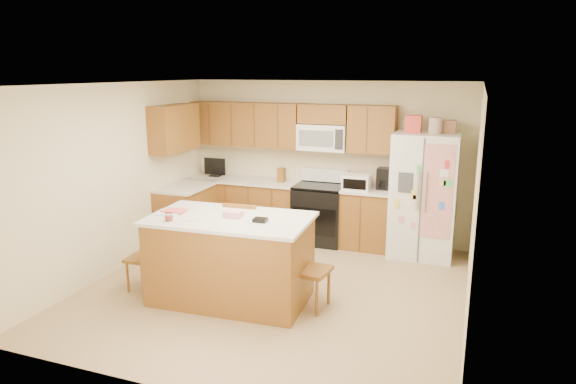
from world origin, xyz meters
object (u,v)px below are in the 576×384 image
at_px(windsor_chair_left, 145,257).
at_px(windsor_chair_right, 309,269).
at_px(stove, 320,213).
at_px(island, 231,258).
at_px(windsor_chair_back, 245,244).
at_px(refrigerator, 424,194).

xyz_separation_m(windsor_chair_left, windsor_chair_right, (2.04, 0.22, 0.04)).
bearing_deg(windsor_chair_left, stove, 59.09).
xyz_separation_m(island, windsor_chair_back, (-0.08, 0.56, -0.01)).
height_order(island, windsor_chair_left, island).
bearing_deg(refrigerator, windsor_chair_back, -138.99).
bearing_deg(refrigerator, windsor_chair_right, -114.80).
height_order(island, windsor_chair_back, island).
distance_m(windsor_chair_left, windsor_chair_right, 2.06).
bearing_deg(windsor_chair_back, windsor_chair_right, -24.00).
distance_m(refrigerator, island, 3.06).
bearing_deg(island, stove, 81.09).
relative_size(refrigerator, windsor_chair_back, 1.93).
distance_m(stove, refrigerator, 1.63).
bearing_deg(island, windsor_chair_left, -174.50).
bearing_deg(stove, windsor_chair_back, -103.95).
distance_m(windsor_chair_back, windsor_chair_right, 1.10).
relative_size(island, windsor_chair_left, 2.16).
bearing_deg(island, refrigerator, 50.05).
xyz_separation_m(refrigerator, windsor_chair_left, (-3.06, -2.43, -0.50)).
height_order(stove, windsor_chair_right, stove).
bearing_deg(stove, island, -98.91).
bearing_deg(windsor_chair_right, windsor_chair_left, -173.79).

